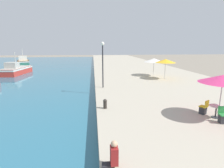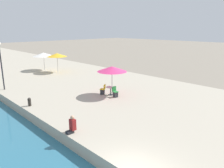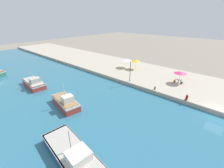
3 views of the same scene
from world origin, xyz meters
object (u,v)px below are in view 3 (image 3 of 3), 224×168
cafe_table (178,80)px  cafe_chair_right (175,81)px  person_at_quay (187,97)px  cafe_umbrella_striped (126,60)px  cafe_chair_left (181,82)px  fishing_boat_mid (66,102)px  fishing_boat_near (72,154)px  cafe_umbrella_white (136,61)px  fishing_boat_far (34,83)px  cafe_umbrella_pink (180,72)px  mooring_bollard (155,88)px  lamppost (130,68)px

cafe_table → cafe_chair_right: 0.75m
person_at_quay → cafe_chair_right: bearing=34.9°
cafe_umbrella_striped → cafe_chair_right: size_ratio=3.17×
cafe_chair_left → fishing_boat_mid: bearing=-20.8°
fishing_boat_near → cafe_umbrella_white: size_ratio=3.50×
fishing_boat_far → cafe_umbrella_pink: bearing=-43.2°
cafe_table → cafe_chair_right: size_ratio=0.88×
cafe_umbrella_striped → cafe_chair_right: (-1.79, -14.36, -1.87)m
fishing_boat_far → person_at_quay: (14.19, -26.99, 0.41)m
fishing_boat_near → person_at_quay: size_ratio=8.80×
cafe_umbrella_pink → cafe_table: (-0.12, 0.07, -1.81)m
fishing_boat_far → person_at_quay: bearing=-57.2°
fishing_boat_mid → cafe_chair_right: 22.92m
fishing_boat_mid → fishing_boat_near: bearing=-109.8°
cafe_umbrella_pink → mooring_bollard: size_ratio=3.95×
fishing_boat_far → lamppost: (14.54, -14.88, 3.05)m
fishing_boat_far → cafe_chair_left: fishing_boat_far is taller
fishing_boat_mid → fishing_boat_far: bearing=99.9°
fishing_boat_far → mooring_bollard: (14.33, -21.04, 0.31)m
cafe_umbrella_white → cafe_umbrella_pink: bearing=-98.7°
fishing_boat_far → cafe_umbrella_pink: size_ratio=2.77×
cafe_umbrella_pink → person_at_quay: (-6.64, -3.60, -1.89)m
cafe_umbrella_white → lamppost: size_ratio=0.57×
person_at_quay → lamppost: size_ratio=0.22×
cafe_chair_left → cafe_chair_right: size_ratio=1.00×
fishing_boat_mid → mooring_bollard: size_ratio=10.10×
cafe_umbrella_pink → person_at_quay: size_ratio=2.52×
cafe_chair_right → fishing_boat_mid: bearing=122.6°
cafe_umbrella_white → cafe_table: cafe_umbrella_white is taller
cafe_umbrella_pink → cafe_chair_right: 2.19m
cafe_umbrella_white → lamppost: lamppost is taller
mooring_bollard → cafe_umbrella_pink: bearing=-19.9°
mooring_bollard → cafe_chair_right: bearing=-15.3°
fishing_boat_near → mooring_bollard: fishing_boat_near is taller
cafe_umbrella_pink → cafe_table: cafe_umbrella_pink is taller
cafe_umbrella_pink → cafe_umbrella_white: (1.90, 12.43, -0.03)m
fishing_boat_far → cafe_umbrella_pink: (20.82, -23.38, 2.30)m
cafe_umbrella_pink → cafe_chair_right: (-0.48, 0.70, -2.02)m
fishing_boat_far → mooring_bollard: size_ratio=10.96×
fishing_boat_mid → cafe_umbrella_pink: bearing=-18.6°
cafe_umbrella_white → cafe_chair_right: 12.13m
fishing_boat_near → cafe_umbrella_striped: size_ratio=3.13×
fishing_boat_far → cafe_chair_right: size_ratio=7.88×
cafe_umbrella_striped → cafe_chair_left: 15.89m
mooring_bollard → fishing_boat_near: bearing=-178.3°
fishing_boat_far → lamppost: lamppost is taller
cafe_chair_right → mooring_bollard: size_ratio=1.39×
fishing_boat_mid → fishing_boat_far: (-0.01, 12.12, -0.05)m
cafe_chair_left → cafe_umbrella_white: bearing=-90.0°
cafe_table → cafe_chair_left: cafe_chair_left is taller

